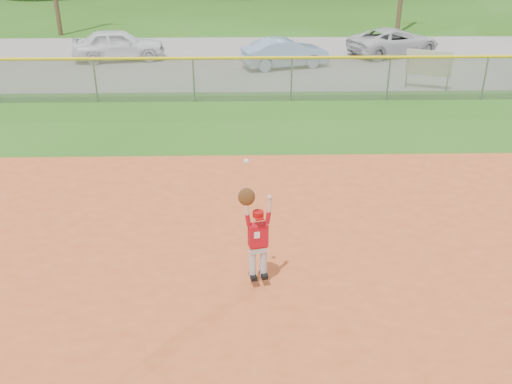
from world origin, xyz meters
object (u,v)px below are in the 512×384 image
sponsor_sign (429,64)px  ballplayer (256,234)px  car_blue (285,53)px  car_white_b (394,41)px  car_white_a (118,45)px

sponsor_sign → ballplayer: 13.77m
car_blue → car_white_b: size_ratio=0.85×
car_blue → car_white_b: 5.57m
car_white_b → ballplayer: ballplayer is taller
car_white_a → car_white_b: 12.31m
ballplayer → car_white_b: bearing=69.5°
sponsor_sign → ballplayer: bearing=-118.3°
car_white_a → car_white_b: (12.28, 0.80, -0.08)m
car_blue → car_white_a: bearing=61.4°
car_white_b → car_white_a: bearing=70.2°
car_white_a → car_blue: bearing=-111.0°
car_white_b → sponsor_sign: size_ratio=2.74×
sponsor_sign → car_white_b: bearing=88.6°
car_white_b → ballplayer: size_ratio=1.89×
car_blue → ballplayer: 15.62m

